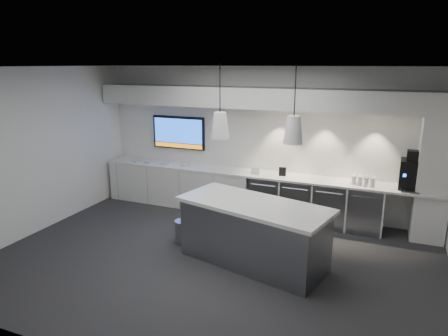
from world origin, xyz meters
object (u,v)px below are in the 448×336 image
at_px(island, 253,233).
at_px(coffee_machine, 411,173).
at_px(wall_tv, 179,133).
at_px(bin, 183,231).

height_order(island, coffee_machine, coffee_machine).
distance_m(wall_tv, coffee_machine, 4.77).
height_order(wall_tv, bin, wall_tv).
height_order(wall_tv, island, wall_tv).
bearing_deg(bin, island, -9.66).
bearing_deg(island, bin, -175.47).
height_order(bin, coffee_machine, coffee_machine).
relative_size(wall_tv, coffee_machine, 1.82).
bearing_deg(island, wall_tv, 152.12).
height_order(wall_tv, coffee_machine, wall_tv).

